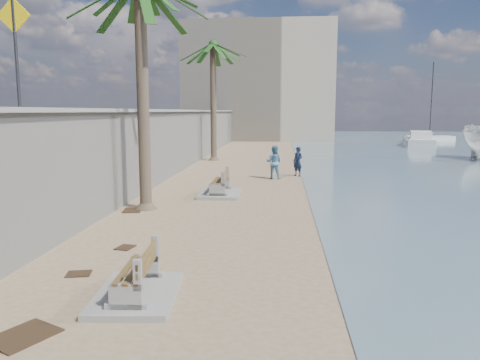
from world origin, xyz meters
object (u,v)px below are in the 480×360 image
object	(u,v)px
bench_near	(136,277)
bench_far	(220,185)
person_b	(274,160)
palm_back	(213,46)
yacht_far	(420,142)
person_a	(298,159)
sailboat_west	(429,138)

from	to	relation	value
bench_near	bench_far	bearing A→B (deg)	89.19
person_b	bench_far	bearing A→B (deg)	79.76
palm_back	yacht_far	distance (m)	26.86
bench_far	person_b	world-z (taller)	person_b
person_a	person_b	xyz separation A→B (m)	(-1.28, -1.13, 0.05)
person_a	sailboat_west	xyz separation A→B (m)	(16.54, 31.58, -0.59)
bench_near	person_a	bearing A→B (deg)	78.07
bench_far	person_b	size ratio (longest dim) A/B	1.26
person_a	person_b	bearing A→B (deg)	-96.57
person_a	bench_near	bearing A→B (deg)	-59.94
bench_far	person_a	xyz separation A→B (m)	(3.48, 6.18, 0.48)
bench_far	person_b	distance (m)	5.54
bench_near	yacht_far	world-z (taller)	yacht_far
person_b	yacht_far	distance (m)	29.92
yacht_far	sailboat_west	world-z (taller)	sailboat_west
person_b	yacht_far	bearing A→B (deg)	-106.46
person_a	yacht_far	world-z (taller)	person_a
bench_far	bench_near	bearing A→B (deg)	-90.81
palm_back	person_a	world-z (taller)	palm_back
bench_near	palm_back	world-z (taller)	palm_back
yacht_far	sailboat_west	distance (m)	7.36
bench_near	person_a	xyz separation A→B (m)	(3.63, 17.21, 0.53)
palm_back	sailboat_west	xyz separation A→B (m)	(22.28, 23.77, -7.65)
person_b	bench_near	bearing A→B (deg)	94.95
bench_near	yacht_far	xyz separation A→B (m)	(17.20, 42.05, -0.05)
bench_near	sailboat_west	xyz separation A→B (m)	(20.17, 48.79, -0.06)
yacht_far	sailboat_west	xyz separation A→B (m)	(2.97, 6.74, -0.02)
bench_far	palm_back	distance (m)	16.06
bench_far	yacht_far	size ratio (longest dim) A/B	0.27
person_b	sailboat_west	size ratio (longest dim) A/B	0.21
bench_far	yacht_far	world-z (taller)	yacht_far
palm_back	bench_near	bearing A→B (deg)	-85.17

